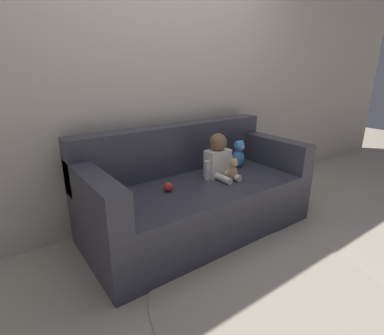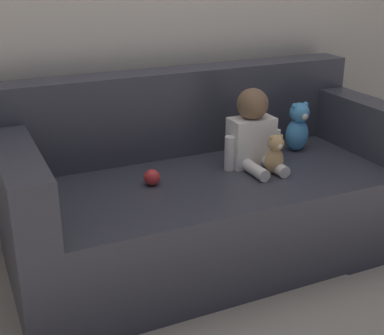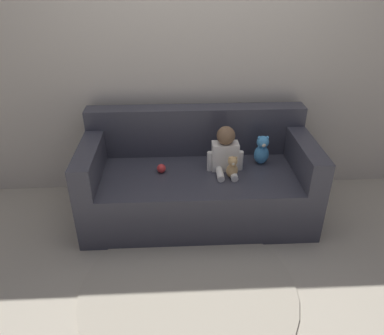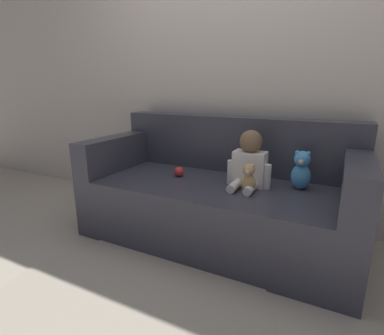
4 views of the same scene
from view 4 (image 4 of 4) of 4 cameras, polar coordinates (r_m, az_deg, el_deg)
The scene contains 8 objects.
ground_plane at distance 2.34m, azimuth 4.50°, elevation -13.11°, with size 12.00×12.00×0.00m, color #B7AD99.
wall_back at distance 2.56m, azimuth 9.99°, elevation 19.34°, with size 8.00×0.05×2.60m.
couch at distance 2.25m, azimuth 5.20°, elevation -5.39°, with size 1.91×0.89×0.88m.
person_baby at distance 2.06m, azimuth 10.84°, elevation 0.91°, with size 0.30×0.30×0.38m.
teddy_bear_brown at distance 1.94m, azimuth 10.74°, elevation -2.08°, with size 0.09×0.09×0.19m.
plush_toy_side at distance 2.09m, azimuth 20.09°, elevation -0.53°, with size 0.13×0.12×0.26m.
toy_ball at distance 2.27m, azimuth -2.49°, elevation -0.80°, with size 0.07×0.07×0.07m.
floor_rug at distance 1.75m, azimuth -11.95°, elevation -24.13°, with size 1.51×1.51×0.01m.
Camera 4 is at (0.77, -1.91, 1.11)m, focal length 28.00 mm.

